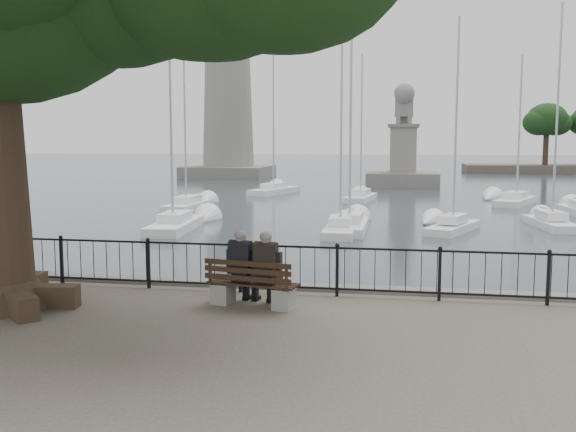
% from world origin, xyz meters
% --- Properties ---
extents(harbor, '(260.00, 260.00, 1.20)m').
position_xyz_m(harbor, '(0.00, 3.00, -0.50)').
color(harbor, slate).
rests_on(harbor, ground).
extents(railing, '(22.06, 0.06, 1.00)m').
position_xyz_m(railing, '(0.00, 2.50, 0.56)').
color(railing, black).
rests_on(railing, ground).
extents(bench, '(1.80, 0.82, 0.91)m').
position_xyz_m(bench, '(-0.48, 1.39, 0.32)').
color(bench, slate).
rests_on(bench, ground).
extents(person_left, '(0.49, 0.77, 1.45)m').
position_xyz_m(person_left, '(-0.68, 1.53, 0.67)').
color(person_left, black).
rests_on(person_left, ground).
extents(person_right, '(0.49, 0.77, 1.45)m').
position_xyz_m(person_right, '(-0.17, 1.44, 0.67)').
color(person_right, black).
rests_on(person_right, ground).
extents(lighthouse, '(9.32, 9.32, 28.74)m').
position_xyz_m(lighthouse, '(-18.00, 62.00, 11.04)').
color(lighthouse, slate).
rests_on(lighthouse, ground).
extents(lion_monument, '(6.45, 6.45, 9.41)m').
position_xyz_m(lion_monument, '(2.00, 49.92, 1.39)').
color(lion_monument, slate).
rests_on(lion_monument, ground).
extents(sailboat_a, '(2.12, 5.77, 10.98)m').
position_xyz_m(sailboat_a, '(-8.23, 18.09, -0.68)').
color(sailboat_a, white).
rests_on(sailboat_a, ground).
extents(sailboat_b, '(1.40, 4.75, 9.35)m').
position_xyz_m(sailboat_b, '(-0.50, 18.21, -0.70)').
color(sailboat_b, white).
rests_on(sailboat_b, ground).
extents(sailboat_c, '(2.87, 4.75, 9.72)m').
position_xyz_m(sailboat_c, '(4.46, 19.88, -0.69)').
color(sailboat_c, white).
rests_on(sailboat_c, ground).
extents(sailboat_e, '(1.59, 5.48, 13.31)m').
position_xyz_m(sailboat_e, '(-10.78, 27.16, -0.61)').
color(sailboat_e, white).
rests_on(sailboat_e, ground).
extents(sailboat_f, '(2.07, 5.37, 10.19)m').
position_xyz_m(sailboat_f, '(-0.78, 34.70, -0.69)').
color(sailboat_f, white).
rests_on(sailboat_f, ground).
extents(sailboat_g, '(3.63, 5.96, 9.84)m').
position_xyz_m(sailboat_g, '(9.43, 33.88, -0.71)').
color(sailboat_g, white).
rests_on(sailboat_g, ground).
extents(sailboat_h, '(3.29, 6.33, 13.48)m').
position_xyz_m(sailboat_h, '(-7.98, 39.73, -0.63)').
color(sailboat_h, white).
rests_on(sailboat_h, ground).
extents(sailboat_i, '(1.57, 5.41, 12.28)m').
position_xyz_m(sailboat_i, '(-0.20, 19.35, -0.64)').
color(sailboat_i, white).
rests_on(sailboat_i, ground).
extents(sailboat_j, '(1.89, 4.92, 10.65)m').
position_xyz_m(sailboat_j, '(9.19, 22.20, -0.67)').
color(sailboat_j, white).
rests_on(sailboat_j, ground).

